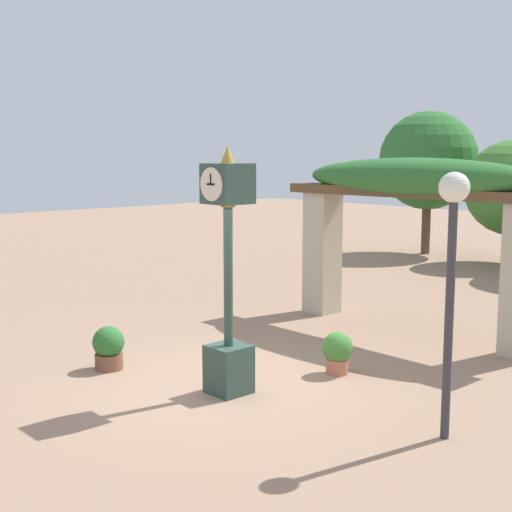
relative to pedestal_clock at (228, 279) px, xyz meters
name	(u,v)px	position (x,y,z in m)	size (l,w,h in m)	color
ground_plane	(223,383)	(-0.35, 0.20, -1.56)	(60.00, 60.00, 0.00)	#9E7A60
pedestal_clock	(228,279)	(0.00, 0.00, 0.00)	(0.53, 0.57, 3.32)	#2D473D
pergola	(413,202)	(-0.35, 4.62, 0.80)	(5.50, 1.17, 3.15)	#BCB299
potted_plant_near_left	(109,347)	(-2.04, -0.64, -1.23)	(0.48, 0.48, 0.66)	brown
potted_plant_near_right	(337,351)	(0.44, 1.72, -1.22)	(0.45, 0.45, 0.62)	#B26B4C
lamp_post	(452,243)	(2.85, 0.81, 0.68)	(0.34, 0.34, 3.02)	#333338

